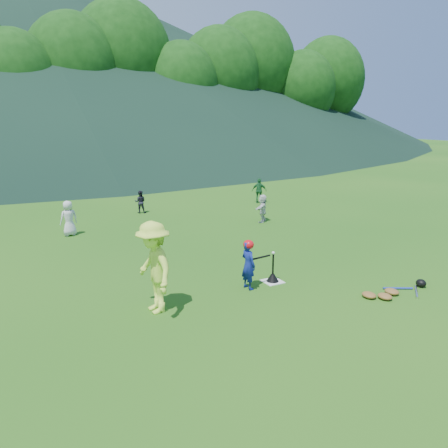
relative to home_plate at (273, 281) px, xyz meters
name	(u,v)px	position (x,y,z in m)	size (l,w,h in m)	color
ground	(273,282)	(0.00, 0.00, -0.01)	(120.00, 120.00, 0.00)	#1E5513
home_plate	(273,281)	(0.00, 0.00, 0.00)	(0.45, 0.45, 0.02)	silver
baseball	(273,253)	(0.00, 0.00, 0.73)	(0.08, 0.08, 0.08)	white
batter_child	(248,265)	(-0.74, -0.07, 0.56)	(0.42, 0.28, 1.15)	navy
adult_coach	(154,267)	(-3.05, -0.21, 0.94)	(1.23, 0.71, 1.90)	#CDF347
fielder_a	(69,218)	(-3.62, 6.74, 0.58)	(0.58, 0.38, 1.18)	silver
fielder_b	(140,202)	(-0.44, 9.00, 0.46)	(0.45, 0.35, 0.93)	black
fielder_c	(259,191)	(5.04, 8.49, 0.56)	(0.67, 0.28, 1.14)	#1D612F
fielder_d	(263,208)	(3.16, 5.32, 0.51)	(0.97, 0.31, 1.05)	silver
batting_tee	(273,277)	(0.00, 0.00, 0.12)	(0.30, 0.30, 0.68)	black
batter_gear	(249,246)	(-0.72, -0.07, 1.03)	(0.73, 0.26, 0.51)	red
equipment_pile	(392,292)	(1.95, -1.91, 0.06)	(1.80, 0.80, 0.19)	olive
outfield_fence	(72,158)	(0.00, 28.00, 0.69)	(70.07, 0.08, 1.33)	gray
tree_line	(55,64)	(0.20, 33.83, 8.20)	(70.04, 11.40, 14.82)	#382314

